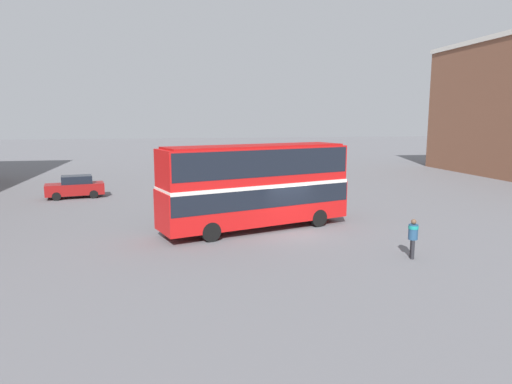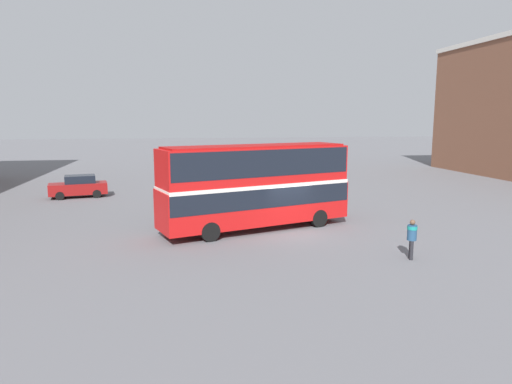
{
  "view_description": "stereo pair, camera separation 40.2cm",
  "coord_description": "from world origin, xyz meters",
  "views": [
    {
      "loc": [
        -6.35,
        -22.81,
        5.98
      ],
      "look_at": [
        -1.78,
        1.02,
        2.07
      ],
      "focal_mm": 32.0,
      "sensor_mm": 36.0,
      "label": 1
    },
    {
      "loc": [
        -5.95,
        -22.88,
        5.98
      ],
      "look_at": [
        -1.78,
        1.02,
        2.07
      ],
      "focal_mm": 32.0,
      "sensor_mm": 36.0,
      "label": 2
    }
  ],
  "objects": [
    {
      "name": "ground_plane",
      "position": [
        0.0,
        0.0,
        0.0
      ],
      "size": [
        240.0,
        240.0,
        0.0
      ],
      "primitive_type": "plane",
      "color": "slate"
    },
    {
      "name": "double_decker_bus",
      "position": [
        -1.78,
        1.03,
        2.62
      ],
      "size": [
        10.8,
        5.68,
        4.59
      ],
      "rotation": [
        0.0,
        0.0,
        0.32
      ],
      "color": "red",
      "rests_on": "ground_plane"
    },
    {
      "name": "pedestrian_foreground",
      "position": [
        3.88,
        -5.37,
        1.06
      ],
      "size": [
        0.55,
        0.55,
        1.73
      ],
      "rotation": [
        0.0,
        0.0,
        2.75
      ],
      "color": "#232328",
      "rests_on": "ground_plane"
    },
    {
      "name": "parked_car_kerb_near",
      "position": [
        -13.42,
        13.5,
        0.84
      ],
      "size": [
        4.45,
        2.52,
        1.7
      ],
      "rotation": [
        0.0,
        0.0,
        3.34
      ],
      "color": "maroon",
      "rests_on": "ground_plane"
    }
  ]
}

